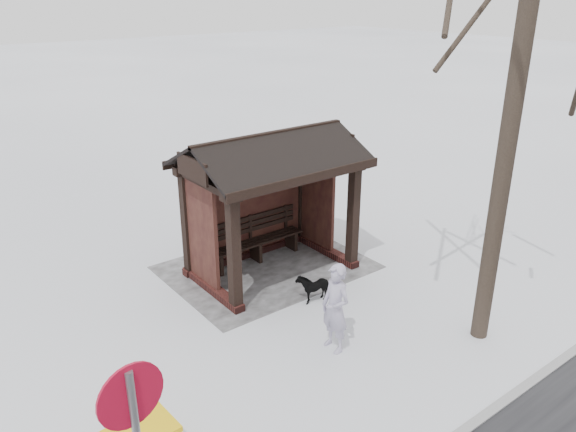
# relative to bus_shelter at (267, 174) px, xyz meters

# --- Properties ---
(ground) EXTENTS (120.00, 120.00, 0.00)m
(ground) POSITION_rel_bus_shelter_xyz_m (0.00, 0.16, -2.17)
(ground) COLOR white
(ground) RESTS_ON ground
(kerb) EXTENTS (120.00, 0.15, 0.06)m
(kerb) POSITION_rel_bus_shelter_xyz_m (0.00, 5.66, -2.16)
(kerb) COLOR gray
(kerb) RESTS_ON ground
(trampled_patch) EXTENTS (4.20, 3.20, 0.02)m
(trampled_patch) POSITION_rel_bus_shelter_xyz_m (0.00, -0.04, -2.16)
(trampled_patch) COLOR #97979C
(trampled_patch) RESTS_ON ground
(bus_shelter) EXTENTS (3.60, 2.40, 3.09)m
(bus_shelter) POSITION_rel_bus_shelter_xyz_m (0.00, 0.00, 0.00)
(bus_shelter) COLOR #341513
(bus_shelter) RESTS_ON ground
(pedestrian) EXTENTS (0.38, 0.58, 1.59)m
(pedestrian) POSITION_rel_bus_shelter_xyz_m (0.82, 3.10, -1.37)
(pedestrian) COLOR #A69FBA
(pedestrian) RESTS_ON ground
(dog) EXTENTS (0.73, 0.38, 0.59)m
(dog) POSITION_rel_bus_shelter_xyz_m (0.06, 1.64, -1.87)
(dog) COLOR black
(dog) RESTS_ON ground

